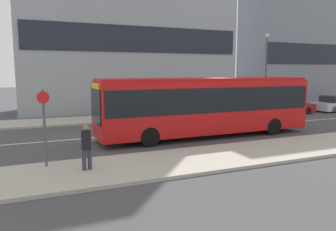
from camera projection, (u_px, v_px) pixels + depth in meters
ground_plane at (106, 137)px, 18.09m from camera, size 120.00×120.00×0.00m
sidewalk_near at (142, 166)px, 12.39m from camera, size 44.00×3.50×0.13m
sidewalk_far at (87, 120)px, 23.77m from camera, size 44.00×3.50×0.13m
lane_centerline at (106, 137)px, 18.09m from camera, size 41.80×0.16×0.01m
apartment_block_right_tower at (301, 16)px, 37.42m from camera, size 13.87×4.79×19.64m
city_bus at (206, 103)px, 17.98m from camera, size 12.12×2.52×3.24m
parked_car_0 at (240, 109)px, 25.29m from camera, size 4.32×1.85×1.42m
parked_car_1 at (288, 106)px, 27.60m from camera, size 4.35×1.88×1.44m
pedestrian_near_stop at (86, 145)px, 11.58m from camera, size 0.35×0.34×1.62m
bus_stop_sign at (44, 122)px, 11.88m from camera, size 0.44×0.12×2.83m
street_lamp at (266, 64)px, 28.40m from camera, size 0.36×0.36×6.63m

